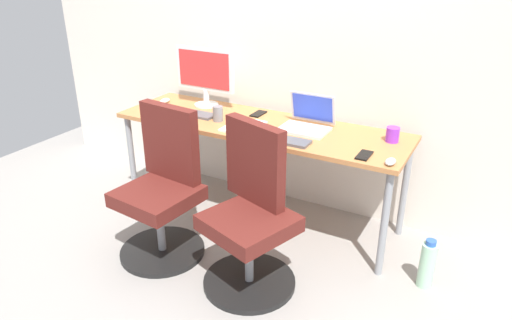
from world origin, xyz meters
The scene contains 17 objects.
ground_plane centered at (0.00, 0.00, 0.00)m, with size 5.28×5.28×0.00m, color gray.
back_wall centered at (0.00, 0.38, 1.30)m, with size 4.40×0.04×2.60m, color silver.
desk centered at (0.00, 0.00, 0.66)m, with size 2.02×0.61×0.72m.
office_chair_left centered at (-0.33, -0.65, 0.42)m, with size 0.54×0.54×0.94m.
office_chair_right centered at (0.30, -0.66, 0.42)m, with size 0.56×0.56×0.94m.
water_bottle_on_floor centered at (1.22, -0.23, 0.15)m, with size 0.09×0.09×0.31m.
desktop_monitor centered at (-0.55, 0.16, 0.97)m, with size 0.48×0.18×0.43m.
open_laptop centered at (0.32, 0.07, 0.77)m, with size 0.31×0.28×0.22m.
keyboard_by_monitor centered at (-0.51, -0.06, 0.73)m, with size 0.34×0.12×0.02m, color #515156.
keyboard_by_laptop centered at (0.28, -0.21, 0.73)m, with size 0.34×0.12×0.02m, color #515156.
mouse_by_monitor centered at (0.95, -0.23, 0.73)m, with size 0.06×0.10×0.03m, color #B7B7B7.
mouse_by_laptop centered at (-0.86, 0.07, 0.73)m, with size 0.06×0.10×0.03m, color silver.
coffee_mug centered at (0.87, 0.11, 0.76)m, with size 0.08×0.08×0.09m, color purple.
pen_cup centered at (-0.28, -0.09, 0.77)m, with size 0.07×0.07×0.10m, color slate.
phone_near_monitor centered at (-0.10, 0.17, 0.72)m, with size 0.07×0.14×0.01m, color black.
phone_near_laptop centered at (0.79, -0.19, 0.72)m, with size 0.07×0.14×0.01m, color black.
paper_pile centered at (-0.06, -0.11, 0.72)m, with size 0.21×0.30×0.01m, color white.
Camera 1 is at (1.44, -2.66, 1.80)m, focal length 33.24 mm.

